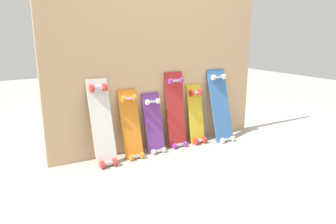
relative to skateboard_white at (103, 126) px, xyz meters
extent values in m
plane|color=#B2AAA0|center=(0.69, 0.08, -0.36)|extent=(12.00, 12.00, 0.00)
cube|color=tan|center=(0.69, 0.15, 0.42)|extent=(2.34, 0.04, 1.55)
cube|color=silver|center=(0.00, 0.01, 0.00)|extent=(0.19, 0.25, 0.83)
cube|color=#B7B7BF|center=(0.00, -0.11, -0.32)|extent=(0.09, 0.04, 0.03)
cube|color=#B7B7BF|center=(0.00, 0.08, 0.33)|extent=(0.09, 0.04, 0.03)
cylinder|color=red|center=(-0.06, -0.12, -0.32)|extent=(0.03, 0.07, 0.07)
cylinder|color=red|center=(0.06, -0.12, -0.32)|extent=(0.03, 0.07, 0.07)
cylinder|color=red|center=(-0.06, 0.06, 0.34)|extent=(0.03, 0.07, 0.07)
cylinder|color=red|center=(0.06, 0.06, 0.34)|extent=(0.03, 0.07, 0.07)
cube|color=orange|center=(0.29, 0.03, -0.07)|extent=(0.18, 0.21, 0.72)
cube|color=#B7B7BF|center=(0.29, -0.07, -0.33)|extent=(0.08, 0.04, 0.03)
cube|color=#B7B7BF|center=(0.29, 0.08, 0.21)|extent=(0.08, 0.04, 0.03)
cylinder|color=orange|center=(0.23, -0.08, -0.33)|extent=(0.03, 0.06, 0.06)
cylinder|color=orange|center=(0.34, -0.08, -0.33)|extent=(0.03, 0.06, 0.06)
cylinder|color=orange|center=(0.23, 0.06, 0.21)|extent=(0.03, 0.06, 0.06)
cylinder|color=orange|center=(0.34, 0.06, 0.21)|extent=(0.03, 0.06, 0.06)
cube|color=#6B338C|center=(0.54, 0.04, -0.10)|extent=(0.19, 0.18, 0.66)
cube|color=#B7B7BF|center=(0.54, -0.04, -0.33)|extent=(0.09, 0.04, 0.03)
cube|color=#B7B7BF|center=(0.54, 0.08, 0.15)|extent=(0.09, 0.04, 0.03)
cylinder|color=beige|center=(0.48, -0.06, -0.33)|extent=(0.03, 0.05, 0.05)
cylinder|color=beige|center=(0.60, -0.06, -0.33)|extent=(0.03, 0.05, 0.05)
cylinder|color=beige|center=(0.48, 0.06, 0.15)|extent=(0.03, 0.05, 0.05)
cylinder|color=beige|center=(0.60, 0.06, 0.15)|extent=(0.03, 0.05, 0.05)
cube|color=#B22626|center=(0.81, 0.07, 0.00)|extent=(0.21, 0.13, 0.85)
cube|color=#B7B7BF|center=(0.81, -0.01, -0.33)|extent=(0.09, 0.04, 0.03)
cube|color=#B7B7BF|center=(0.81, 0.09, 0.34)|extent=(0.09, 0.04, 0.03)
cylinder|color=purple|center=(0.75, -0.02, -0.33)|extent=(0.03, 0.06, 0.06)
cylinder|color=purple|center=(0.88, -0.02, -0.33)|extent=(0.03, 0.06, 0.06)
cylinder|color=purple|center=(0.75, 0.07, 0.34)|extent=(0.03, 0.06, 0.06)
cylinder|color=purple|center=(0.88, 0.07, 0.34)|extent=(0.03, 0.06, 0.06)
cube|color=gold|center=(1.06, 0.06, -0.07)|extent=(0.17, 0.15, 0.69)
cube|color=#B7B7BF|center=(1.06, -0.02, -0.32)|extent=(0.08, 0.04, 0.03)
cube|color=#B7B7BF|center=(1.06, 0.08, 0.19)|extent=(0.08, 0.04, 0.03)
cylinder|color=red|center=(1.01, -0.03, -0.32)|extent=(0.03, 0.07, 0.07)
cylinder|color=red|center=(1.12, -0.03, -0.32)|extent=(0.03, 0.07, 0.07)
cylinder|color=red|center=(1.01, 0.07, 0.19)|extent=(0.03, 0.07, 0.07)
cylinder|color=red|center=(1.12, 0.07, 0.19)|extent=(0.03, 0.07, 0.07)
cube|color=#386BAD|center=(1.36, 0.00, -0.01)|extent=(0.23, 0.26, 0.84)
cube|color=#B7B7BF|center=(1.36, -0.12, -0.33)|extent=(0.10, 0.04, 0.03)
cube|color=#B7B7BF|center=(1.36, 0.08, 0.34)|extent=(0.10, 0.04, 0.03)
cylinder|color=beige|center=(1.29, -0.14, -0.33)|extent=(0.03, 0.06, 0.06)
cylinder|color=beige|center=(1.43, -0.14, -0.33)|extent=(0.03, 0.06, 0.06)
cylinder|color=beige|center=(1.29, 0.06, 0.34)|extent=(0.03, 0.06, 0.06)
cylinder|color=beige|center=(1.43, 0.06, 0.34)|extent=(0.03, 0.06, 0.06)
camera|label=1|loc=(-0.85, -2.66, 0.82)|focal=33.76mm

